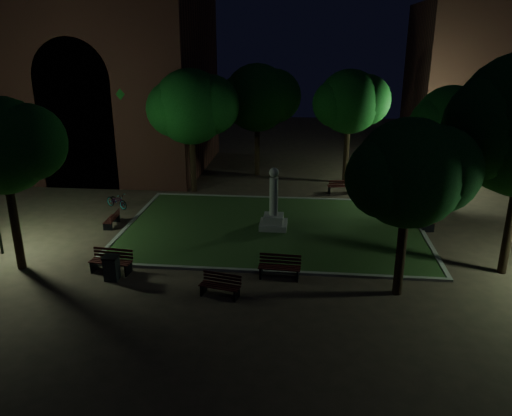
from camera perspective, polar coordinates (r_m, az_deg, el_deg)
The scene contains 22 objects.
ground at distance 24.10m, azimuth 1.66°, elevation -4.14°, with size 80.00×80.00×0.00m, color #453528.
lawn at distance 25.93m, azimuth 2.00°, elevation -2.33°, with size 15.00×10.00×0.08m, color #29451D.
lawn_kerb at distance 25.92m, azimuth 2.00°, elevation -2.28°, with size 15.40×10.40×0.12m.
monument at distance 25.61m, azimuth 2.02°, elevation -0.42°, with size 1.40×1.40×3.20m.
building_main at distance 39.96m, azimuth -20.71°, elevation 14.85°, with size 20.00×12.00×15.00m.
tree_west at distance 22.34m, azimuth -26.88°, elevation 6.34°, with size 4.79×3.91×7.32m.
tree_north_wl at distance 31.31m, azimuth -7.31°, elevation 11.40°, with size 5.65×4.61×7.71m.
tree_north_er at distance 33.67m, azimuth 10.78°, elevation 11.83°, with size 5.09×4.16×7.54m.
tree_ne at distance 31.16m, azimuth 21.53°, elevation 9.12°, with size 5.10×4.16×6.90m.
tree_se at distance 18.72m, azimuth 17.37°, elevation 3.78°, with size 4.91×4.01×6.84m.
tree_nw at distance 34.37m, azimuth -13.82°, elevation 12.88°, with size 5.42×4.43×8.33m.
tree_far_north at distance 35.01m, azimuth 0.30°, elevation 12.47°, with size 5.66×4.62×7.80m.
lamppost_nw at distance 34.33m, azimuth -18.26°, elevation 7.57°, with size 1.18×0.28×4.62m.
lamppost_ne at distance 34.11m, azimuth 19.55°, elevation 7.37°, with size 1.18×0.28×4.63m.
bench_near_left at distance 19.42m, azimuth -4.08°, elevation -8.87°, with size 1.65×0.88×0.86m.
bench_near_right at distance 20.76m, azimuth 2.72°, elevation -6.78°, with size 1.77×0.71×0.95m.
bench_west_near at distance 22.07m, azimuth -16.18°, elevation -5.89°, with size 1.84×0.80×0.98m.
bench_left_side at distance 27.26m, azimuth -16.09°, elevation -1.28°, with size 0.56×1.43×0.77m.
bench_right_side at distance 27.46m, azimuth 18.44°, elevation -1.18°, with size 0.89×1.82×0.95m.
bench_far_side at distance 32.12m, azimuth 9.69°, elevation 2.40°, with size 1.76×0.82×0.93m.
trash_bin at distance 21.37m, azimuth -16.18°, elevation -6.56°, with size 0.61×0.61×1.03m.
bicycle at distance 30.08m, azimuth -15.63°, elevation 0.82°, with size 0.59×1.68×0.88m, color black.
Camera 1 is at (1.59, -22.10, 9.48)m, focal length 35.00 mm.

